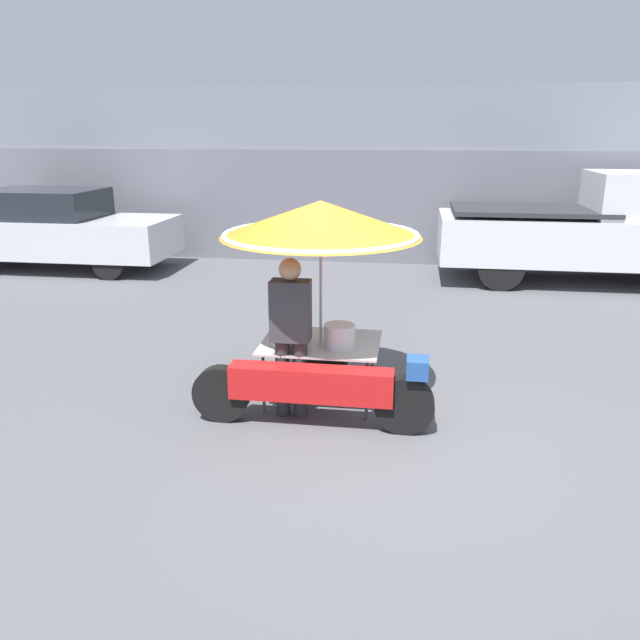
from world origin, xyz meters
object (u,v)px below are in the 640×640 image
vendor_motorcycle_cart (320,247)px  vendor_person (291,330)px  pickup_truck (597,230)px  parked_car (55,229)px

vendor_motorcycle_cart → vendor_person: (-0.23, -0.34, -0.75)m
vendor_person → pickup_truck: bearing=54.8°
vendor_person → pickup_truck: pickup_truck is taller
vendor_motorcycle_cart → vendor_person: size_ratio=1.46×
vendor_person → pickup_truck: 7.71m
parked_car → pickup_truck: pickup_truck is taller
parked_car → pickup_truck: size_ratio=0.87×
pickup_truck → vendor_person: bearing=-125.2°
vendor_person → pickup_truck: size_ratio=0.30×
vendor_person → parked_car: 8.55m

